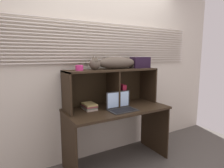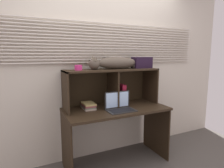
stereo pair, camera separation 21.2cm
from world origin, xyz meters
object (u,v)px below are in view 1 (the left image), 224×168
Objects in this scene: binder_upright at (120,94)px; storage_box at (140,63)px; book_stack at (89,106)px; cat at (115,63)px; laptop at (121,106)px; small_basket at (79,68)px.

storage_box reaches higher than binder_upright.
book_stack is 0.86× the size of storage_box.
binder_upright is at bearing 0.00° from cat.
binder_upright is at bearing 60.41° from laptop.
cat is at bearing 180.00° from storage_box.
book_stack is 0.51m from small_basket.
small_basket is at bearing 180.00° from storage_box.
cat reaches higher than binder_upright.
cat is 0.51m from small_basket.
cat reaches higher than small_basket.
small_basket is at bearing -178.27° from book_stack.
small_basket is (-0.59, 0.00, 0.39)m from binder_upright.
laptop reaches higher than book_stack.
cat is at bearing 180.00° from binder_upright.
storage_box is (0.42, 0.00, -0.00)m from cat.
laptop is 1.26× the size of storage_box.
small_basket is (-0.46, 0.23, 0.49)m from laptop.
laptop is (-0.05, -0.23, -0.53)m from cat.
cat is at bearing -0.53° from book_stack.
laptop is 0.71m from small_basket.
laptop is 0.28m from binder_upright.
storage_box reaches higher than small_basket.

